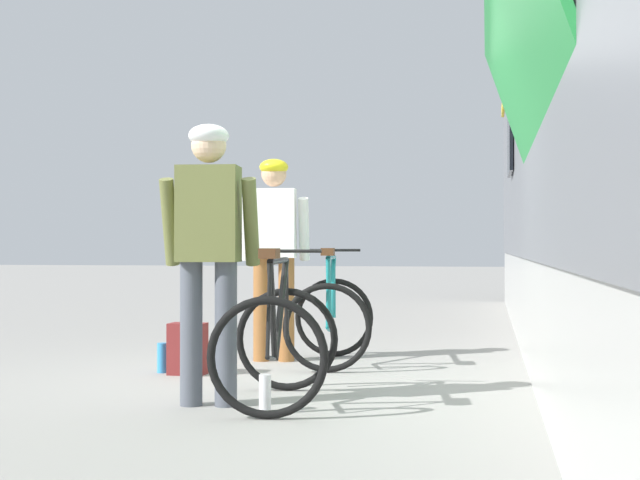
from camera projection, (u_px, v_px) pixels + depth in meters
ground_plane at (296, 385)px, 6.36m from camera, size 80.00×80.00×0.00m
cyclist_near_in_white at (274, 240)px, 7.71m from camera, size 0.64×0.36×1.76m
cyclist_far_in_olive at (209, 237)px, 5.54m from camera, size 0.63×0.35×1.76m
bicycle_near_teal at (331, 317)px, 7.49m from camera, size 0.83×1.15×0.99m
bicycle_far_black at (278, 340)px, 5.59m from camera, size 0.83×1.14×0.99m
backpack_on_platform at (188, 349)px, 6.89m from camera, size 0.28×0.19×0.40m
water_bottle_near_the_bikes at (265, 393)px, 5.33m from camera, size 0.07×0.07×0.22m
water_bottle_by_the_backpack at (162, 358)px, 6.99m from camera, size 0.08×0.08×0.23m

